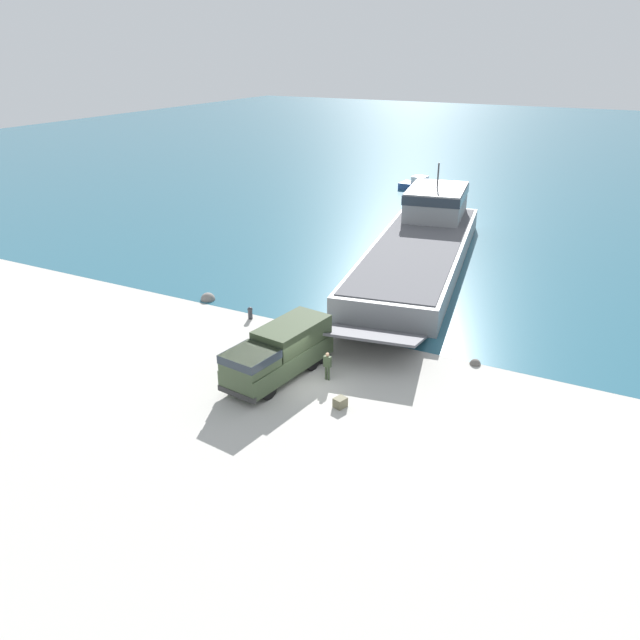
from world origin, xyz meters
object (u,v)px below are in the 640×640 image
object	(u,v)px
landing_craft	(423,239)
soldier_on_ramp	(327,364)
military_truck	(279,352)
mooring_bollard	(250,312)
moored_boat_b	(422,186)
cargo_crate	(340,402)

from	to	relation	value
landing_craft	soldier_on_ramp	distance (m)	24.28
landing_craft	military_truck	size ratio (longest dim) A/B	4.49
mooring_bollard	military_truck	bearing A→B (deg)	-45.36
military_truck	moored_boat_b	distance (m)	53.50
soldier_on_ramp	cargo_crate	xyz separation A→B (m)	(1.96, -2.33, -0.73)
military_truck	cargo_crate	xyz separation A→B (m)	(4.64, -1.38, -1.30)
military_truck	mooring_bollard	world-z (taller)	military_truck
mooring_bollard	landing_craft	bearing A→B (deg)	71.90
landing_craft	moored_boat_b	xyz separation A→B (m)	(-9.57, 27.56, -1.13)
soldier_on_ramp	moored_boat_b	xyz separation A→B (m)	(-12.24, 51.68, -0.40)
cargo_crate	moored_boat_b	bearing A→B (deg)	104.73
landing_craft	moored_boat_b	distance (m)	29.19
soldier_on_ramp	mooring_bollard	xyz separation A→B (m)	(-8.83, 5.28, -0.52)
military_truck	mooring_bollard	xyz separation A→B (m)	(-6.16, 6.23, -1.09)
moored_boat_b	cargo_crate	bearing A→B (deg)	18.31
landing_craft	soldier_on_ramp	size ratio (longest dim) A/B	20.20
moored_boat_b	military_truck	bearing A→B (deg)	13.88
mooring_bollard	cargo_crate	xyz separation A→B (m)	(10.79, -7.61, -0.21)
landing_craft	military_truck	xyz separation A→B (m)	(-0.00, -25.07, -0.16)
soldier_on_ramp	moored_boat_b	distance (m)	53.11
soldier_on_ramp	mooring_bollard	world-z (taller)	soldier_on_ramp
soldier_on_ramp	mooring_bollard	distance (m)	10.30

